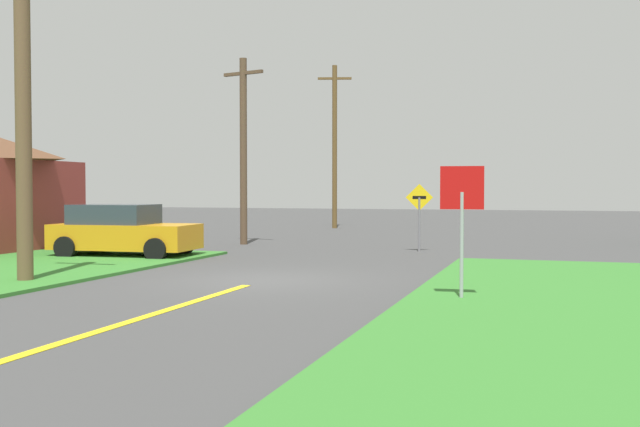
% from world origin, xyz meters
% --- Properties ---
extents(ground_plane, '(120.00, 120.00, 0.00)m').
position_xyz_m(ground_plane, '(0.00, 0.00, 0.00)').
color(ground_plane, '#404040').
extents(lane_stripe_center, '(0.20, 14.00, 0.01)m').
position_xyz_m(lane_stripe_center, '(0.00, -8.00, 0.01)').
color(lane_stripe_center, yellow).
rests_on(lane_stripe_center, ground).
extents(stop_sign, '(0.80, 0.11, 2.51)m').
position_xyz_m(stop_sign, '(4.71, -1.91, 1.78)').
color(stop_sign, '#9EA0A8').
rests_on(stop_sign, ground).
extents(parked_car_near_building, '(4.45, 2.32, 1.62)m').
position_xyz_m(parked_car_near_building, '(-6.27, 3.96, 0.81)').
color(parked_car_near_building, orange).
rests_on(parked_car_near_building, ground).
extents(utility_pole_near, '(1.80, 0.35, 8.21)m').
position_xyz_m(utility_pole_near, '(-4.81, -2.15, 4.19)').
color(utility_pole_near, brown).
rests_on(utility_pole_near, ground).
extents(utility_pole_mid, '(1.77, 0.57, 7.01)m').
position_xyz_m(utility_pole_mid, '(-4.87, 9.97, 3.64)').
color(utility_pole_mid, brown).
rests_on(utility_pole_mid, ground).
extents(utility_pole_far, '(1.77, 0.60, 8.68)m').
position_xyz_m(utility_pole_far, '(-4.90, 22.09, 4.49)').
color(utility_pole_far, brown).
rests_on(utility_pole_far, ground).
extents(direction_sign, '(0.90, 0.15, 2.27)m').
position_xyz_m(direction_sign, '(2.03, 8.76, 1.40)').
color(direction_sign, slate).
rests_on(direction_sign, ground).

